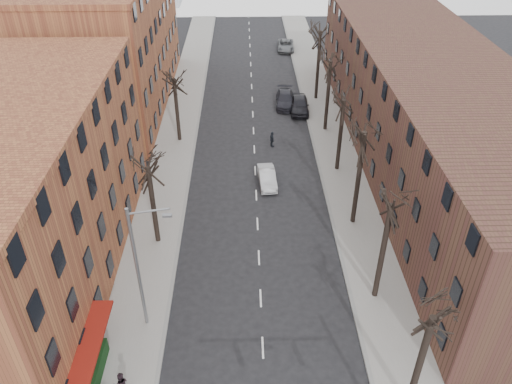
{
  "coord_description": "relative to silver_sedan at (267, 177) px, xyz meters",
  "views": [
    {
      "loc": [
        -0.86,
        -11.31,
        24.58
      ],
      "look_at": [
        -0.15,
        18.66,
        4.0
      ],
      "focal_mm": 35.0,
      "sensor_mm": 36.0,
      "label": 1
    }
  ],
  "objects": [
    {
      "name": "tree_right_d",
      "position": [
        6.6,
        2.23,
        -0.67
      ],
      "size": [
        5.2,
        5.2,
        10.0
      ],
      "primitive_type": null,
      "color": "black",
      "rests_on": "ground"
    },
    {
      "name": "sidewalk_right",
      "position": [
        7.0,
        9.23,
        -0.6
      ],
      "size": [
        4.0,
        90.0,
        0.15
      ],
      "primitive_type": "cube",
      "color": "gray",
      "rests_on": "ground"
    },
    {
      "name": "tree_right_e",
      "position": [
        6.6,
        10.23,
        -0.67
      ],
      "size": [
        5.2,
        5.2,
        10.8
      ],
      "primitive_type": null,
      "color": "black",
      "rests_on": "ground"
    },
    {
      "name": "streetlight",
      "position": [
        -8.03,
        -15.77,
        4.34
      ],
      "size": [
        2.45,
        0.22,
        9.03
      ],
      "color": "slate",
      "rests_on": "ground"
    },
    {
      "name": "pedestrian_b",
      "position": [
        -8.71,
        -20.71,
        0.29
      ],
      "size": [
        0.89,
        0.75,
        1.62
      ],
      "primitive_type": "imported",
      "rotation": [
        0.0,
        0.0,
        3.32
      ],
      "color": "black",
      "rests_on": "sidewalk_left"
    },
    {
      "name": "building_left_far",
      "position": [
        -17.0,
        18.23,
        6.33
      ],
      "size": [
        12.0,
        28.0,
        14.0
      ],
      "primitive_type": "cube",
      "color": "brown",
      "rests_on": "ground"
    },
    {
      "name": "tree_left_b",
      "position": [
        -8.6,
        8.23,
        -0.67
      ],
      "size": [
        5.2,
        5.2,
        9.5
      ],
      "primitive_type": null,
      "color": "black",
      "rests_on": "ground"
    },
    {
      "name": "building_left_near",
      "position": [
        -17.0,
        -10.77,
        5.33
      ],
      "size": [
        12.0,
        26.0,
        12.0
      ],
      "primitive_type": "cube",
      "color": "brown",
      "rests_on": "ground"
    },
    {
      "name": "parked_car_near",
      "position": [
        4.3,
        14.79,
        0.18
      ],
      "size": [
        2.23,
        5.07,
        1.7
      ],
      "primitive_type": "imported",
      "rotation": [
        0.0,
        0.0,
        -0.05
      ],
      "color": "black",
      "rests_on": "ground"
    },
    {
      "name": "parked_car_far",
      "position": [
        4.3,
        36.0,
        0.03
      ],
      "size": [
        2.58,
        5.15,
        1.4
      ],
      "primitive_type": "imported",
      "rotation": [
        0.0,
        0.0,
        -0.05
      ],
      "color": "#585B5F",
      "rests_on": "ground"
    },
    {
      "name": "silver_sedan",
      "position": [
        0.0,
        0.0,
        0.0
      ],
      "size": [
        1.74,
        4.18,
        1.34
      ],
      "primitive_type": "imported",
      "rotation": [
        0.0,
        0.0,
        0.08
      ],
      "color": "#AFB1B6",
      "rests_on": "ground"
    },
    {
      "name": "tree_left_a",
      "position": [
        -8.6,
        -7.77,
        -0.67
      ],
      "size": [
        5.2,
        5.2,
        9.5
      ],
      "primitive_type": null,
      "color": "black",
      "rests_on": "ground"
    },
    {
      "name": "tree_right_b",
      "position": [
        6.6,
        -13.77,
        -0.67
      ],
      "size": [
        5.2,
        5.2,
        10.8
      ],
      "primitive_type": null,
      "color": "black",
      "rests_on": "ground"
    },
    {
      "name": "tree_right_c",
      "position": [
        6.6,
        -5.77,
        -0.67
      ],
      "size": [
        5.2,
        5.2,
        11.6
      ],
      "primitive_type": null,
      "color": "black",
      "rests_on": "ground"
    },
    {
      "name": "sidewalk_left",
      "position": [
        -9.0,
        9.23,
        -0.6
      ],
      "size": [
        4.0,
        90.0,
        0.15
      ],
      "primitive_type": "cube",
      "color": "gray",
      "rests_on": "ground"
    },
    {
      "name": "awning_left",
      "position": [
        -10.4,
        -19.77,
        -0.67
      ],
      "size": [
        1.2,
        7.0,
        0.15
      ],
      "primitive_type": "cube",
      "color": "maroon",
      "rests_on": "ground"
    },
    {
      "name": "tree_right_f",
      "position": [
        6.6,
        18.23,
        -0.67
      ],
      "size": [
        5.2,
        5.2,
        11.6
      ],
      "primitive_type": null,
      "color": "black",
      "rests_on": "ground"
    },
    {
      "name": "pedestrian_crossing",
      "position": [
        0.78,
        6.75,
        0.15
      ],
      "size": [
        0.66,
        1.04,
        1.65
      ],
      "primitive_type": "imported",
      "rotation": [
        0.0,
        0.0,
        1.86
      ],
      "color": "black",
      "rests_on": "ground"
    },
    {
      "name": "parked_car_mid",
      "position": [
        2.8,
        16.56,
        0.08
      ],
      "size": [
        2.37,
        5.28,
        1.5
      ],
      "primitive_type": "imported",
      "rotation": [
        0.0,
        0.0,
        -0.05
      ],
      "color": "black",
      "rests_on": "ground"
    },
    {
      "name": "building_right",
      "position": [
        15.0,
        4.23,
        4.33
      ],
      "size": [
        12.0,
        50.0,
        10.0
      ],
      "primitive_type": "cube",
      "color": "#482E22",
      "rests_on": "ground"
    }
  ]
}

